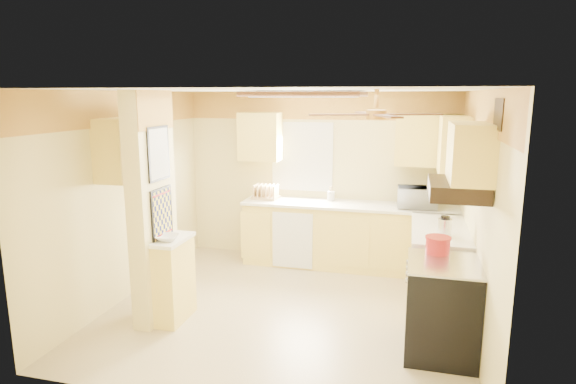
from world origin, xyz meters
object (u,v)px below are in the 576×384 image
(bowl, at_px, (167,238))
(stove, at_px, (441,307))
(kettle, at_px, (445,227))
(microwave, at_px, (417,198))
(dutch_oven, at_px, (438,245))

(bowl, bearing_deg, stove, 1.96)
(stove, height_order, kettle, kettle)
(bowl, distance_m, kettle, 2.99)
(microwave, relative_size, kettle, 2.33)
(bowl, distance_m, dutch_oven, 2.78)
(microwave, height_order, dutch_oven, microwave)
(bowl, relative_size, dutch_oven, 0.95)
(dutch_oven, relative_size, kettle, 1.12)
(stove, bearing_deg, dutch_oven, 100.96)
(microwave, height_order, bowl, microwave)
(stove, height_order, microwave, microwave)
(kettle, bearing_deg, stove, -92.99)
(microwave, xyz_separation_m, dutch_oven, (0.19, -1.85, -0.08))
(bowl, xyz_separation_m, dutch_oven, (2.75, 0.36, 0.03))
(stove, xyz_separation_m, dutch_oven, (-0.05, 0.26, 0.54))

